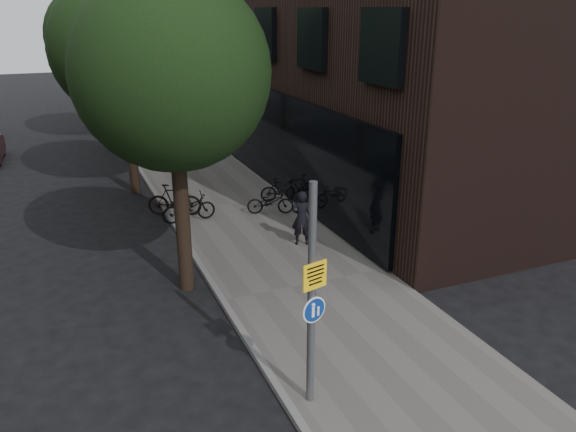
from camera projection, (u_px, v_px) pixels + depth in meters
ground at (368, 362)px, 11.19m from camera, size 120.00×120.00×0.00m
sidewalk at (231, 205)px, 19.91m from camera, size 4.50×60.00×0.12m
curb_edge at (167, 213)px, 19.09m from camera, size 0.15×60.00×0.13m
street_tree_near at (175, 81)px, 12.51m from camera, size 4.40×4.40×7.50m
street_tree_mid at (124, 53)px, 19.85m from camera, size 5.00×5.00×7.80m
street_tree_far at (100, 41)px, 27.64m from camera, size 5.00×5.00×7.80m
signpost at (311, 297)px, 9.23m from camera, size 0.46×0.14×4.03m
pedestrian at (302, 218)px, 16.19m from camera, size 0.70×0.58×1.63m
parked_bike_facade_near at (270, 202)px, 18.78m from camera, size 1.65×1.05×0.82m
parked_bike_facade_far at (281, 189)px, 19.98m from camera, size 1.52×0.69×0.88m
parked_bike_curb_near at (189, 208)px, 18.08m from camera, size 1.77×0.68×0.92m
parked_bike_curb_far at (175, 200)px, 18.59m from camera, size 1.84×1.17×1.07m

